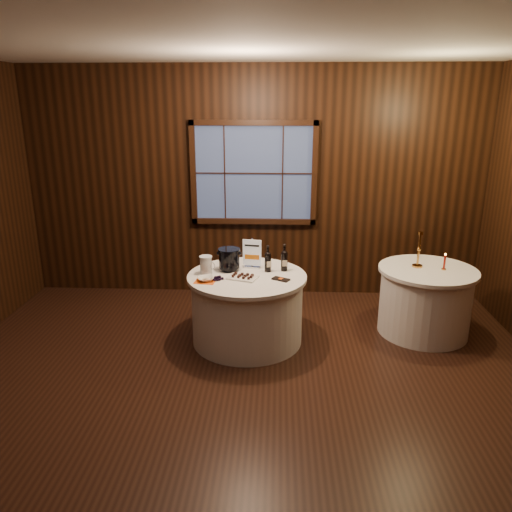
{
  "coord_description": "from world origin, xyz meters",
  "views": [
    {
      "loc": [
        0.32,
        -4.01,
        2.57
      ],
      "look_at": [
        0.1,
        0.9,
        1.02
      ],
      "focal_mm": 35.0,
      "sensor_mm": 36.0,
      "label": 1
    }
  ],
  "objects_px": {
    "port_bottle_left": "(268,260)",
    "cracker_bowl": "(206,279)",
    "brass_candlestick": "(418,254)",
    "ice_bucket": "(229,259)",
    "red_candle": "(444,263)",
    "port_bottle_right": "(284,259)",
    "chocolate_plate": "(243,277)",
    "grape_bunch": "(218,279)",
    "chocolate_box": "(281,279)",
    "glass_pitcher": "(206,265)",
    "main_table": "(247,308)",
    "sign_stand": "(252,258)",
    "side_table": "(425,301)"
  },
  "relations": [
    {
      "from": "ice_bucket",
      "to": "cracker_bowl",
      "type": "distance_m",
      "value": 0.42
    },
    {
      "from": "side_table",
      "to": "port_bottle_left",
      "type": "relative_size",
      "value": 3.69
    },
    {
      "from": "main_table",
      "to": "sign_stand",
      "type": "relative_size",
      "value": 3.79
    },
    {
      "from": "red_candle",
      "to": "grape_bunch",
      "type": "bearing_deg",
      "value": -169.32
    },
    {
      "from": "port_bottle_left",
      "to": "chocolate_plate",
      "type": "relative_size",
      "value": 0.83
    },
    {
      "from": "main_table",
      "to": "port_bottle_left",
      "type": "bearing_deg",
      "value": 30.05
    },
    {
      "from": "chocolate_box",
      "to": "glass_pitcher",
      "type": "distance_m",
      "value": 0.82
    },
    {
      "from": "port_bottle_left",
      "to": "cracker_bowl",
      "type": "distance_m",
      "value": 0.72
    },
    {
      "from": "port_bottle_right",
      "to": "brass_candlestick",
      "type": "distance_m",
      "value": 1.51
    },
    {
      "from": "chocolate_plate",
      "to": "grape_bunch",
      "type": "height_order",
      "value": "same"
    },
    {
      "from": "brass_candlestick",
      "to": "ice_bucket",
      "type": "bearing_deg",
      "value": -174.22
    },
    {
      "from": "grape_bunch",
      "to": "red_candle",
      "type": "xyz_separation_m",
      "value": [
        2.45,
        0.46,
        0.05
      ]
    },
    {
      "from": "port_bottle_left",
      "to": "glass_pitcher",
      "type": "bearing_deg",
      "value": 164.95
    },
    {
      "from": "side_table",
      "to": "glass_pitcher",
      "type": "distance_m",
      "value": 2.5
    },
    {
      "from": "chocolate_plate",
      "to": "cracker_bowl",
      "type": "distance_m",
      "value": 0.39
    },
    {
      "from": "port_bottle_right",
      "to": "chocolate_box",
      "type": "relative_size",
      "value": 1.67
    },
    {
      "from": "cracker_bowl",
      "to": "port_bottle_right",
      "type": "bearing_deg",
      "value": 23.92
    },
    {
      "from": "side_table",
      "to": "grape_bunch",
      "type": "distance_m",
      "value": 2.37
    },
    {
      "from": "ice_bucket",
      "to": "chocolate_box",
      "type": "relative_size",
      "value": 1.37
    },
    {
      "from": "glass_pitcher",
      "to": "port_bottle_right",
      "type": "bearing_deg",
      "value": 30.32
    },
    {
      "from": "main_table",
      "to": "port_bottle_right",
      "type": "distance_m",
      "value": 0.67
    },
    {
      "from": "side_table",
      "to": "grape_bunch",
      "type": "height_order",
      "value": "grape_bunch"
    },
    {
      "from": "side_table",
      "to": "brass_candlestick",
      "type": "xyz_separation_m",
      "value": [
        -0.11,
        0.06,
        0.53
      ]
    },
    {
      "from": "ice_bucket",
      "to": "sign_stand",
      "type": "bearing_deg",
      "value": 21.63
    },
    {
      "from": "red_candle",
      "to": "cracker_bowl",
      "type": "bearing_deg",
      "value": -169.61
    },
    {
      "from": "grape_bunch",
      "to": "port_bottle_right",
      "type": "bearing_deg",
      "value": 27.05
    },
    {
      "from": "port_bottle_left",
      "to": "cracker_bowl",
      "type": "height_order",
      "value": "port_bottle_left"
    },
    {
      "from": "port_bottle_right",
      "to": "ice_bucket",
      "type": "distance_m",
      "value": 0.6
    },
    {
      "from": "main_table",
      "to": "port_bottle_right",
      "type": "relative_size",
      "value": 4.26
    },
    {
      "from": "main_table",
      "to": "brass_candlestick",
      "type": "xyz_separation_m",
      "value": [
        1.89,
        0.36,
        0.53
      ]
    },
    {
      "from": "grape_bunch",
      "to": "red_candle",
      "type": "bearing_deg",
      "value": 10.68
    },
    {
      "from": "chocolate_box",
      "to": "red_candle",
      "type": "relative_size",
      "value": 0.95
    },
    {
      "from": "port_bottle_left",
      "to": "grape_bunch",
      "type": "xyz_separation_m",
      "value": [
        -0.51,
        -0.32,
        -0.11
      ]
    },
    {
      "from": "port_bottle_right",
      "to": "brass_candlestick",
      "type": "xyz_separation_m",
      "value": [
        1.49,
        0.2,
        0.02
      ]
    },
    {
      "from": "grape_bunch",
      "to": "chocolate_box",
      "type": "bearing_deg",
      "value": 4.87
    },
    {
      "from": "chocolate_box",
      "to": "grape_bunch",
      "type": "distance_m",
      "value": 0.65
    },
    {
      "from": "port_bottle_right",
      "to": "chocolate_box",
      "type": "height_order",
      "value": "port_bottle_right"
    },
    {
      "from": "chocolate_plate",
      "to": "glass_pitcher",
      "type": "distance_m",
      "value": 0.43
    },
    {
      "from": "port_bottle_left",
      "to": "glass_pitcher",
      "type": "height_order",
      "value": "port_bottle_left"
    },
    {
      "from": "port_bottle_right",
      "to": "brass_candlestick",
      "type": "height_order",
      "value": "brass_candlestick"
    },
    {
      "from": "main_table",
      "to": "port_bottle_left",
      "type": "relative_size",
      "value": 4.38
    },
    {
      "from": "main_table",
      "to": "glass_pitcher",
      "type": "relative_size",
      "value": 6.48
    },
    {
      "from": "sign_stand",
      "to": "chocolate_box",
      "type": "height_order",
      "value": "sign_stand"
    },
    {
      "from": "main_table",
      "to": "port_bottle_right",
      "type": "xyz_separation_m",
      "value": [
        0.4,
        0.16,
        0.51
      ]
    },
    {
      "from": "grape_bunch",
      "to": "brass_candlestick",
      "type": "bearing_deg",
      "value": 14.13
    },
    {
      "from": "main_table",
      "to": "brass_candlestick",
      "type": "relative_size",
      "value": 3.14
    },
    {
      "from": "port_bottle_right",
      "to": "red_candle",
      "type": "xyz_separation_m",
      "value": [
        1.76,
        0.11,
        -0.05
      ]
    },
    {
      "from": "port_bottle_left",
      "to": "brass_candlestick",
      "type": "height_order",
      "value": "brass_candlestick"
    },
    {
      "from": "chocolate_plate",
      "to": "grape_bunch",
      "type": "bearing_deg",
      "value": -162.05
    },
    {
      "from": "grape_bunch",
      "to": "glass_pitcher",
      "type": "xyz_separation_m",
      "value": [
        -0.15,
        0.21,
        0.08
      ]
    }
  ]
}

